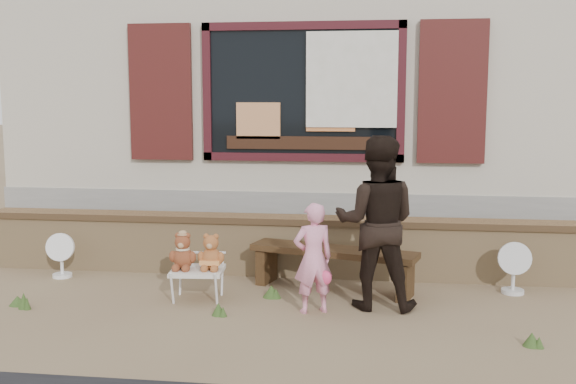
# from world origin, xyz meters

# --- Properties ---
(ground) EXTENTS (80.00, 80.00, 0.00)m
(ground) POSITION_xyz_m (0.00, 0.00, 0.00)
(ground) COLOR brown
(ground) RESTS_ON ground
(shopfront) EXTENTS (8.04, 5.13, 4.00)m
(shopfront) POSITION_xyz_m (0.00, 4.49, 2.00)
(shopfront) COLOR #A59A85
(shopfront) RESTS_ON ground
(brick_wall) EXTENTS (7.10, 0.36, 0.67)m
(brick_wall) POSITION_xyz_m (0.00, 1.00, 0.34)
(brick_wall) COLOR tan
(brick_wall) RESTS_ON ground
(bench) EXTENTS (1.78, 0.84, 0.45)m
(bench) POSITION_xyz_m (0.49, 0.44, 0.33)
(bench) COLOR #322111
(bench) RESTS_ON ground
(folding_chair) EXTENTS (0.54, 0.49, 0.31)m
(folding_chair) POSITION_xyz_m (-0.81, -0.06, 0.28)
(folding_chair) COLOR silver
(folding_chair) RESTS_ON ground
(teddy_bear_left) EXTENTS (0.29, 0.26, 0.37)m
(teddy_bear_left) POSITION_xyz_m (-0.95, -0.07, 0.50)
(teddy_bear_left) COLOR brown
(teddy_bear_left) RESTS_ON folding_chair
(teddy_bear_right) EXTENTS (0.29, 0.25, 0.36)m
(teddy_bear_right) POSITION_xyz_m (-0.67, -0.05, 0.49)
(teddy_bear_right) COLOR brown
(teddy_bear_right) RESTS_ON folding_chair
(child) EXTENTS (0.44, 0.38, 1.03)m
(child) POSITION_xyz_m (0.36, -0.31, 0.52)
(child) COLOR pink
(child) RESTS_ON ground
(adult) EXTENTS (0.83, 0.66, 1.64)m
(adult) POSITION_xyz_m (0.93, -0.07, 0.82)
(adult) COLOR black
(adult) RESTS_ON ground
(fan_left) EXTENTS (0.32, 0.21, 0.51)m
(fan_left) POSITION_xyz_m (-2.54, 0.55, 0.25)
(fan_left) COLOR white
(fan_left) RESTS_ON ground
(fan_right) EXTENTS (0.34, 0.23, 0.54)m
(fan_right) POSITION_xyz_m (2.33, 0.57, 0.27)
(fan_right) COLOR silver
(fan_right) RESTS_ON ground
(grass_tufts) EXTENTS (5.63, 1.21, 0.15)m
(grass_tufts) POSITION_xyz_m (-0.17, -0.36, 0.06)
(grass_tufts) COLOR #344F1F
(grass_tufts) RESTS_ON ground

